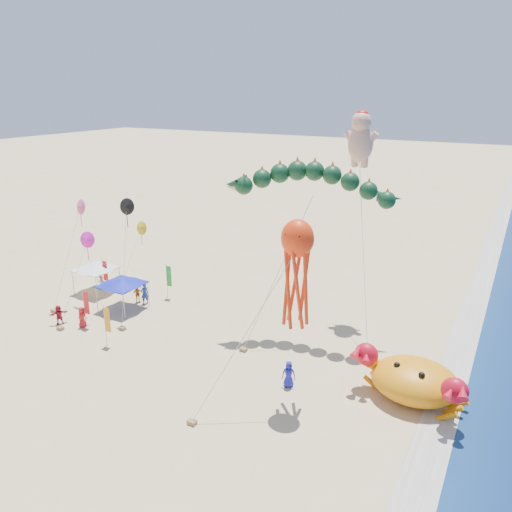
{
  "coord_description": "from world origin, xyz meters",
  "views": [
    {
      "loc": [
        14.25,
        -27.9,
        17.97
      ],
      "look_at": [
        -2.0,
        2.0,
        6.5
      ],
      "focal_mm": 35.0,
      "sensor_mm": 36.0,
      "label": 1
    }
  ],
  "objects": [
    {
      "name": "feather_flags",
      "position": [
        -14.02,
        0.17,
        2.01
      ],
      "size": [
        8.13,
        9.22,
        3.2
      ],
      "color": "gray",
      "rests_on": "ground"
    },
    {
      "name": "dragon_kite",
      "position": [
        1.09,
        4.41,
        11.36
      ],
      "size": [
        12.13,
        7.87,
        12.69
      ],
      "color": "black",
      "rests_on": "ground"
    },
    {
      "name": "foam_strip",
      "position": [
        12.0,
        0.0,
        0.01
      ],
      "size": [
        320.0,
        320.0,
        0.0
      ],
      "primitive_type": "plane",
      "color": "silver",
      "rests_on": "ground"
    },
    {
      "name": "small_kites",
      "position": [
        -15.78,
        1.42,
        6.71
      ],
      "size": [
        7.52,
        11.47,
        10.02
      ],
      "color": "gold",
      "rests_on": "ground"
    },
    {
      "name": "canopy_white",
      "position": [
        -19.21,
        2.81,
        2.44
      ],
      "size": [
        3.5,
        3.5,
        2.71
      ],
      "color": "gray",
      "rests_on": "ground"
    },
    {
      "name": "ground",
      "position": [
        0.0,
        0.0,
        0.0
      ],
      "size": [
        320.0,
        320.0,
        0.0
      ],
      "primitive_type": "plane",
      "color": "#D1B784",
      "rests_on": "ground"
    },
    {
      "name": "cherub_kite",
      "position": [
        2.85,
        9.62,
        14.42
      ],
      "size": [
        4.79,
        7.74,
        16.46
      ],
      "color": "#E4A88B",
      "rests_on": "ground"
    },
    {
      "name": "canopy_blue",
      "position": [
        -14.41,
        1.07,
        2.44
      ],
      "size": [
        3.59,
        3.59,
        2.71
      ],
      "color": "gray",
      "rests_on": "ground"
    },
    {
      "name": "crab_inflatable",
      "position": [
        10.2,
        -0.54,
        1.36
      ],
      "size": [
        7.07,
        5.56,
        3.1
      ],
      "color": "orange",
      "rests_on": "ground"
    },
    {
      "name": "octopus_kite",
      "position": [
        3.75,
        -3.87,
        8.6
      ],
      "size": [
        5.13,
        6.08,
        11.25
      ],
      "color": "#FF360D",
      "rests_on": "ground"
    },
    {
      "name": "beachgoers",
      "position": [
        -12.51,
        -0.7,
        0.84
      ],
      "size": [
        23.25,
        8.15,
        1.89
      ],
      "color": "#A51A31",
      "rests_on": "ground"
    }
  ]
}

